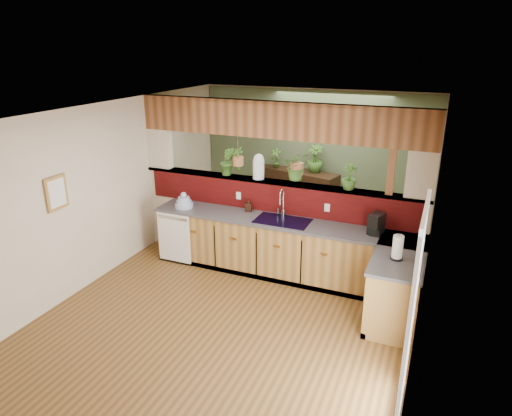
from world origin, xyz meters
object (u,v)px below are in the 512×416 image
at_px(glass_jar, 259,166).
at_px(paper_towel, 398,248).
at_px(dish_stack, 184,203).
at_px(shelving_console, 296,197).
at_px(faucet, 282,202).
at_px(soap_dispenser, 249,205).
at_px(coffee_maker, 376,225).

bearing_deg(glass_jar, paper_towel, -24.49).
bearing_deg(dish_stack, shelving_console, 63.83).
height_order(faucet, soap_dispenser, faucet).
distance_m(faucet, glass_jar, 0.69).
relative_size(dish_stack, paper_towel, 0.89).
relative_size(soap_dispenser, shelving_console, 0.13).
height_order(faucet, paper_towel, faucet).
xyz_separation_m(dish_stack, paper_towel, (3.39, -0.60, 0.07)).
bearing_deg(shelving_console, faucet, -63.66).
relative_size(soap_dispenser, coffee_maker, 0.73).
distance_m(coffee_maker, paper_towel, 0.79).
distance_m(coffee_maker, glass_jar, 2.01).
xyz_separation_m(dish_stack, coffee_maker, (3.02, 0.11, 0.05)).
relative_size(faucet, shelving_console, 0.27).
bearing_deg(glass_jar, shelving_console, 89.03).
distance_m(dish_stack, paper_towel, 3.44).
bearing_deg(soap_dispenser, dish_stack, -167.01).
relative_size(dish_stack, soap_dispenser, 1.39).
xyz_separation_m(faucet, coffee_maker, (1.42, -0.11, -0.11)).
bearing_deg(dish_stack, coffee_maker, 2.04).
xyz_separation_m(coffee_maker, glass_jar, (-1.90, 0.33, 0.56)).
relative_size(coffee_maker, paper_towel, 0.88).
xyz_separation_m(glass_jar, shelving_console, (0.03, 1.90, -1.09)).
relative_size(soap_dispenser, paper_towel, 0.64).
height_order(paper_towel, glass_jar, glass_jar).
relative_size(dish_stack, shelving_console, 0.18).
height_order(coffee_maker, glass_jar, glass_jar).
xyz_separation_m(faucet, paper_towel, (1.79, -0.82, -0.09)).
xyz_separation_m(paper_towel, shelving_console, (-2.24, 2.93, -0.55)).
distance_m(dish_stack, shelving_console, 2.65).
bearing_deg(faucet, paper_towel, -24.49).
height_order(paper_towel, shelving_console, paper_towel).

